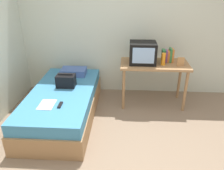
# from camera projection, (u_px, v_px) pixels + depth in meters

# --- Properties ---
(ground_plane) EXTENTS (8.00, 8.00, 0.00)m
(ground_plane) POSITION_uv_depth(u_px,v_px,m) (121.00, 157.00, 2.91)
(ground_plane) COLOR #84705B
(wall_back) EXTENTS (5.20, 0.10, 2.60)m
(wall_back) POSITION_uv_depth(u_px,v_px,m) (125.00, 26.00, 4.16)
(wall_back) COLOR silver
(wall_back) RESTS_ON ground
(bed) EXTENTS (1.00, 2.00, 0.48)m
(bed) POSITION_uv_depth(u_px,v_px,m) (63.00, 104.00, 3.67)
(bed) COLOR #9E754C
(bed) RESTS_ON ground
(desk) EXTENTS (1.16, 0.60, 0.78)m
(desk) POSITION_uv_depth(u_px,v_px,m) (154.00, 69.00, 3.91)
(desk) COLOR #9E754C
(desk) RESTS_ON ground
(tv) EXTENTS (0.44, 0.39, 0.36)m
(tv) POSITION_uv_depth(u_px,v_px,m) (143.00, 53.00, 3.79)
(tv) COLOR black
(tv) RESTS_ON desk
(water_bottle) EXTENTS (0.07, 0.07, 0.20)m
(water_bottle) POSITION_uv_depth(u_px,v_px,m) (163.00, 59.00, 3.74)
(water_bottle) COLOR orange
(water_bottle) RESTS_ON desk
(book_row) EXTENTS (0.19, 0.17, 0.24)m
(book_row) POSITION_uv_depth(u_px,v_px,m) (168.00, 56.00, 3.89)
(book_row) COLOR #337F47
(book_row) RESTS_ON desk
(picture_frame) EXTENTS (0.11, 0.02, 0.15)m
(picture_frame) POSITION_uv_depth(u_px,v_px,m) (181.00, 62.00, 3.71)
(picture_frame) COLOR #B27F4C
(picture_frame) RESTS_ON desk
(pillow) EXTENTS (0.45, 0.30, 0.12)m
(pillow) POSITION_uv_depth(u_px,v_px,m) (74.00, 72.00, 4.15)
(pillow) COLOR #4766AD
(pillow) RESTS_ON bed
(handbag) EXTENTS (0.30, 0.20, 0.22)m
(handbag) POSITION_uv_depth(u_px,v_px,m) (66.00, 81.00, 3.67)
(handbag) COLOR black
(handbag) RESTS_ON bed
(magazine) EXTENTS (0.21, 0.29, 0.01)m
(magazine) POSITION_uv_depth(u_px,v_px,m) (47.00, 105.00, 3.17)
(magazine) COLOR white
(magazine) RESTS_ON bed
(remote_dark) EXTENTS (0.04, 0.16, 0.02)m
(remote_dark) POSITION_uv_depth(u_px,v_px,m) (60.00, 105.00, 3.14)
(remote_dark) COLOR black
(remote_dark) RESTS_ON bed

